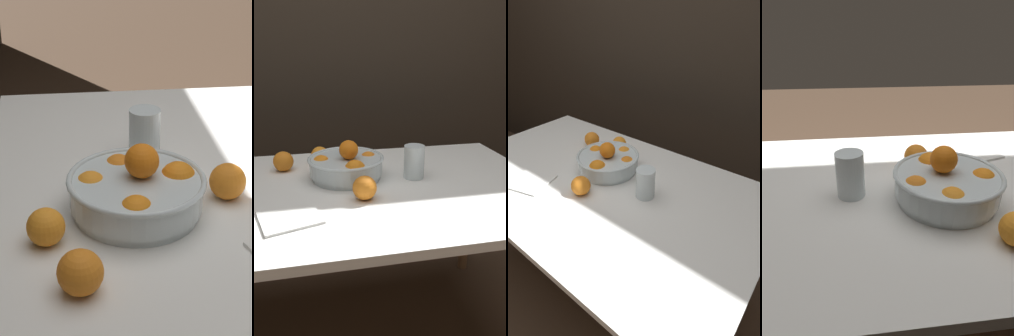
{
  "view_description": "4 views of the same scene",
  "coord_description": "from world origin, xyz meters",
  "views": [
    {
      "loc": [
        -0.98,
        0.22,
        1.33
      ],
      "look_at": [
        0.09,
        0.1,
        0.76
      ],
      "focal_mm": 60.0,
      "sensor_mm": 36.0,
      "label": 1
    },
    {
      "loc": [
        -0.12,
        -1.06,
        1.17
      ],
      "look_at": [
        0.11,
        0.05,
        0.75
      ],
      "focal_mm": 35.0,
      "sensor_mm": 36.0,
      "label": 2
    },
    {
      "loc": [
        0.72,
        -0.64,
        1.37
      ],
      "look_at": [
        0.13,
        0.1,
        0.77
      ],
      "focal_mm": 28.0,
      "sensor_mm": 36.0,
      "label": 3
    },
    {
      "loc": [
        0.21,
        0.66,
        1.1
      ],
      "look_at": [
        0.14,
        0.03,
        0.78
      ],
      "focal_mm": 28.0,
      "sensor_mm": 36.0,
      "label": 4
    }
  ],
  "objects": [
    {
      "name": "ground_plane",
      "position": [
        0.0,
        0.0,
        0.0
      ],
      "size": [
        12.0,
        12.0,
        0.0
      ],
      "primitive_type": "plane",
      "color": "#4C3828"
    },
    {
      "name": "back_wall",
      "position": [
        0.0,
        0.79,
        1.3
      ],
      "size": [
        8.0,
        0.05,
        2.6
      ],
      "primitive_type": "cube",
      "color": "#2D261E",
      "rests_on": "ground_plane"
    },
    {
      "name": "dining_table",
      "position": [
        0.0,
        0.0,
        0.64
      ],
      "size": [
        1.43,
        0.85,
        0.71
      ],
      "color": "white",
      "rests_on": "ground_plane"
    },
    {
      "name": "fruit_bowl",
      "position": [
        -0.01,
        0.09,
        0.76
      ],
      "size": [
        0.28,
        0.28,
        0.15
      ],
      "color": "silver",
      "rests_on": "dining_table"
    },
    {
      "name": "juice_glass",
      "position": [
        0.24,
        0.04,
        0.76
      ],
      "size": [
        0.08,
        0.08,
        0.12
      ],
      "color": "#F4A314",
      "rests_on": "dining_table"
    },
    {
      "name": "orange_loose_near_bowl",
      "position": [
        -0.1,
        0.27,
        0.75
      ],
      "size": [
        0.07,
        0.07,
        0.07
      ],
      "primitive_type": "sphere",
      "color": "orange",
      "rests_on": "dining_table"
    },
    {
      "name": "orange_loose_front",
      "position": [
        -0.25,
        0.21,
        0.75
      ],
      "size": [
        0.08,
        0.08,
        0.08
      ],
      "primitive_type": "sphere",
      "color": "orange",
      "rests_on": "dining_table"
    },
    {
      "name": "orange_loose_aside",
      "position": [
        0.03,
        -0.11,
        0.75
      ],
      "size": [
        0.08,
        0.08,
        0.08
      ],
      "primitive_type": "sphere",
      "color": "orange",
      "rests_on": "dining_table"
    },
    {
      "name": "napkin",
      "position": [
        -0.21,
        -0.19,
        0.71
      ],
      "size": [
        0.2,
        0.2,
        0.01
      ],
      "primitive_type": "cube",
      "rotation": [
        0.0,
        0.0,
        0.28
      ],
      "color": "white",
      "rests_on": "dining_table"
    }
  ]
}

